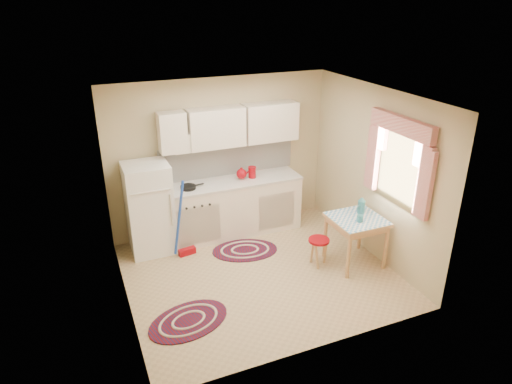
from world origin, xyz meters
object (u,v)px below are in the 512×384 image
(table, at_px, (355,241))
(stool, at_px, (318,252))
(fridge, at_px, (149,209))
(base_cabinets, at_px, (231,208))

(table, xyz_separation_m, stool, (-0.51, 0.15, -0.15))
(fridge, height_order, table, fridge)
(base_cabinets, distance_m, stool, 1.65)
(fridge, height_order, stool, fridge)
(base_cabinets, bearing_deg, table, -49.44)
(base_cabinets, height_order, table, base_cabinets)
(table, bearing_deg, stool, 164.03)
(base_cabinets, xyz_separation_m, table, (1.33, -1.56, -0.08))
(fridge, bearing_deg, stool, -32.56)
(stool, bearing_deg, fridge, 147.44)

